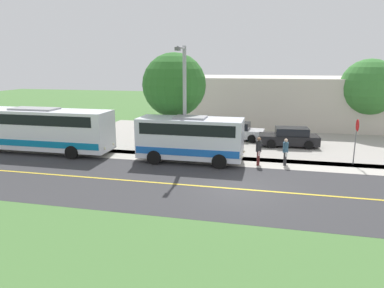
{
  "coord_description": "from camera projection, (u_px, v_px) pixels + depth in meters",
  "views": [
    {
      "loc": [
        16.9,
        1.55,
        6.22
      ],
      "look_at": [
        -3.5,
        -3.12,
        1.4
      ],
      "focal_mm": 32.79,
      "sensor_mm": 36.0,
      "label": 1
    }
  ],
  "objects": [
    {
      "name": "road_centre_line",
      "position": [
        236.0,
        189.0,
        17.78
      ],
      "size": [
        0.16,
        100.0,
        0.0
      ],
      "primitive_type": "cube",
      "color": "gold",
      "rests_on": "ground"
    },
    {
      "name": "street_light_pole",
      "position": [
        184.0,
        98.0,
        22.36
      ],
      "size": [
        1.97,
        0.24,
        7.29
      ],
      "color": "#9E9EA3",
      "rests_on": "ground"
    },
    {
      "name": "tree_curbside",
      "position": [
        174.0,
        85.0,
        24.91
      ],
      "size": [
        4.55,
        4.55,
        7.0
      ],
      "color": "brown",
      "rests_on": "ground"
    },
    {
      "name": "transit_bus_rear",
      "position": [
        36.0,
        128.0,
        24.87
      ],
      "size": [
        2.66,
        11.15,
        3.18
      ],
      "color": "white",
      "rests_on": "ground"
    },
    {
      "name": "commercial_building",
      "position": [
        277.0,
        100.0,
        37.12
      ],
      "size": [
        10.0,
        21.54,
        4.86
      ],
      "primitive_type": "cube",
      "color": "beige",
      "rests_on": "ground"
    },
    {
      "name": "stop_sign",
      "position": [
        356.0,
        134.0,
        21.67
      ],
      "size": [
        0.76,
        0.07,
        2.88
      ],
      "color": "slate",
      "rests_on": "ground"
    },
    {
      "name": "road_surface",
      "position": [
        236.0,
        189.0,
        17.78
      ],
      "size": [
        8.0,
        100.0,
        0.01
      ],
      "primitive_type": "cube",
      "color": "#333335",
      "rests_on": "ground"
    },
    {
      "name": "pedestrian_with_bags",
      "position": [
        285.0,
        151.0,
        21.79
      ],
      "size": [
        0.72,
        0.34,
        1.69
      ],
      "color": "#262628",
      "rests_on": "ground"
    },
    {
      "name": "tree_lot_edge",
      "position": [
        369.0,
        88.0,
        31.23
      ],
      "size": [
        5.06,
        5.06,
        6.66
      ],
      "color": "brown",
      "rests_on": "ground"
    },
    {
      "name": "pedestrian_waiting",
      "position": [
        259.0,
        150.0,
        21.78
      ],
      "size": [
        0.72,
        0.34,
        1.78
      ],
      "color": "#4C1919",
      "rests_on": "ground"
    },
    {
      "name": "parking_lot_surface",
      "position": [
        288.0,
        141.0,
        28.91
      ],
      "size": [
        14.0,
        36.0,
        0.01
      ],
      "primitive_type": "cube",
      "color": "#9E9991",
      "rests_on": "ground"
    },
    {
      "name": "shuttle_bus_front",
      "position": [
        190.0,
        137.0,
        22.4
      ],
      "size": [
        2.56,
        6.79,
        2.96
      ],
      "color": "silver",
      "rests_on": "ground"
    },
    {
      "name": "parked_car_near",
      "position": [
        236.0,
        131.0,
        29.32
      ],
      "size": [
        2.3,
        4.54,
        1.45
      ],
      "color": "silver",
      "rests_on": "ground"
    },
    {
      "name": "sidewalk",
      "position": [
        245.0,
        162.0,
        22.72
      ],
      "size": [
        2.4,
        100.0,
        0.01
      ],
      "primitive_type": "cube",
      "color": "#B2ADA3",
      "rests_on": "ground"
    },
    {
      "name": "ground_plane",
      "position": [
        236.0,
        189.0,
        17.78
      ],
      "size": [
        120.0,
        120.0,
        0.0
      ],
      "primitive_type": "plane",
      "color": "#477238"
    },
    {
      "name": "parked_car_far",
      "position": [
        289.0,
        137.0,
        26.86
      ],
      "size": [
        2.27,
        4.52,
        1.45
      ],
      "color": "black",
      "rests_on": "ground"
    }
  ]
}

